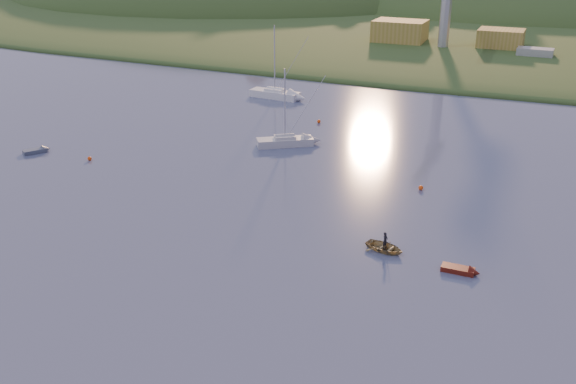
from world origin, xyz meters
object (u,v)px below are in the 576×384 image
at_px(sailboat_near, 285,141).
at_px(sailboat_far, 275,93).
at_px(grey_dinghy, 40,150).
at_px(canoe, 385,247).
at_px(red_tender, 465,271).

distance_m(sailboat_near, sailboat_far, 24.68).
relative_size(sailboat_far, grey_dinghy, 3.45).
bearing_deg(sailboat_far, sailboat_near, -57.27).
height_order(sailboat_far, grey_dinghy, sailboat_far).
bearing_deg(canoe, sailboat_near, 54.66).
xyz_separation_m(sailboat_far, grey_dinghy, (-15.62, -36.32, -0.50)).
height_order(sailboat_far, red_tender, sailboat_far).
bearing_deg(canoe, red_tender, -85.16).
bearing_deg(sailboat_near, red_tender, -75.85).
xyz_separation_m(canoe, red_tender, (7.06, -1.17, -0.14)).
distance_m(canoe, red_tender, 7.16).
relative_size(sailboat_near, grey_dinghy, 2.93).
relative_size(sailboat_near, sailboat_far, 0.85).
bearing_deg(red_tender, sailboat_far, 129.70).
relative_size(sailboat_far, canoe, 3.36).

